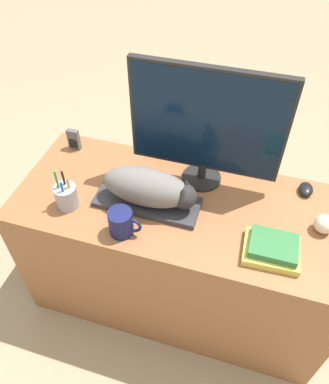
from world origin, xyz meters
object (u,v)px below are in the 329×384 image
cat (151,188)px  baseball (324,224)px  monitor (206,125)px  phone (74,140)px  coffee_mug (122,223)px  keyboard (147,202)px  book_stack (272,249)px  computer_mouse (306,189)px  pen_cup (66,196)px

cat → baseball: (0.68, 0.07, -0.06)m
cat → monitor: monitor is taller
cat → phone: cat is taller
baseball → monitor: bearing=164.3°
baseball → coffee_mug: bearing=-162.6°
keyboard → baseball: size_ratio=5.70×
keyboard → book_stack: book_stack is taller
cat → computer_mouse: bearing=23.4°
cat → computer_mouse: cat is taller
pen_cup → baseball: (1.02, 0.17, -0.02)m
baseball → phone: (-1.16, 0.18, 0.01)m
cat → pen_cup: size_ratio=2.04×
computer_mouse → coffee_mug: coffee_mug is taller
monitor → baseball: size_ratio=8.08×
computer_mouse → baseball: bearing=-70.6°
baseball → phone: size_ratio=0.73×
computer_mouse → baseball: 0.21m
cat → computer_mouse: 0.67m
coffee_mug → pen_cup: (-0.27, 0.07, -0.00)m
cat → phone: size_ratio=3.71×
keyboard → pen_cup: (-0.31, -0.10, 0.04)m
coffee_mug → baseball: (0.75, 0.23, -0.02)m
phone → cat: bearing=-27.9°
phone → keyboard: bearing=-28.8°
pen_cup → cat: bearing=17.0°
book_stack → baseball: bearing=43.1°
computer_mouse → baseball: (0.07, -0.20, 0.02)m
cat → coffee_mug: (-0.06, -0.17, -0.05)m
keyboard → cat: 0.09m
pen_cup → baseball: pen_cup is taller
coffee_mug → book_stack: coffee_mug is taller
coffee_mug → pen_cup: bearing=166.2°
cat → monitor: bearing=52.3°
computer_mouse → cat: bearing=-156.6°
cat → book_stack: cat is taller
coffee_mug → monitor: bearing=59.0°
keyboard → phone: (-0.46, 0.25, 0.04)m
keyboard → book_stack: size_ratio=2.07×
pen_cup → phone: (-0.14, 0.35, -0.00)m
baseball → phone: 1.17m
computer_mouse → coffee_mug: size_ratio=0.66×
coffee_mug → book_stack: 0.57m
cat → monitor: 0.33m
keyboard → monitor: bearing=49.3°
coffee_mug → phone: 0.59m
baseball → book_stack: baseball is taller
pen_cup → phone: 0.38m
cat → computer_mouse: (0.61, 0.27, -0.08)m
monitor → book_stack: monitor is taller
keyboard → cat: bearing=-0.0°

